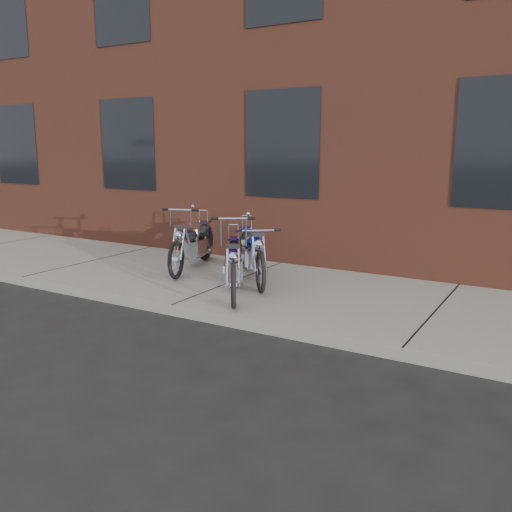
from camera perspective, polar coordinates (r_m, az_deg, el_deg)
The scene contains 6 objects.
ground at distance 7.15m, azimuth -8.84°, elevation -6.24°, with size 120.00×120.00×0.00m, color #252526.
sidewalk at distance 8.29m, azimuth -2.27°, elevation -3.10°, with size 22.00×3.00×0.15m, color gray.
building_brick at distance 14.06m, azimuth 12.96°, elevation 18.70°, with size 22.00×10.00×8.00m, color brown.
chopper_purple at distance 7.53m, azimuth -2.36°, elevation -1.17°, with size 1.17×1.74×1.13m.
chopper_blue at distance 8.27m, azimuth -0.39°, elevation 0.09°, with size 1.42×1.68×0.91m.
chopper_third at distance 9.10m, azimuth -6.67°, elevation 1.06°, with size 0.79×2.02×1.06m.
Camera 1 is at (4.37, -5.24, 2.16)m, focal length 38.00 mm.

